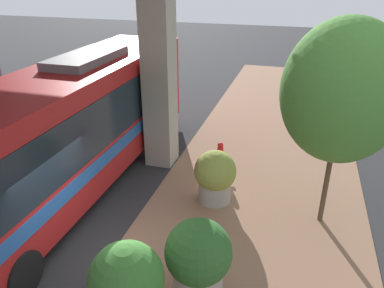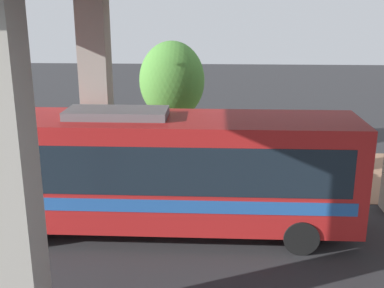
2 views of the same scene
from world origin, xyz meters
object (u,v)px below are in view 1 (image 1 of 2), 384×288
at_px(bus, 73,123).
at_px(planter_middle, 198,257).
at_px(street_tree_near, 342,92).
at_px(fire_hydrant, 220,155).
at_px(planter_front, 215,176).
at_px(planter_back, 127,286).

relative_size(bus, planter_middle, 7.08).
bearing_deg(street_tree_near, planter_middle, 51.78).
relative_size(fire_hydrant, planter_front, 0.61).
height_order(planter_middle, planter_back, planter_back).
distance_m(planter_front, planter_middle, 3.33).
distance_m(bus, planter_back, 5.58).
bearing_deg(planter_middle, planter_front, -82.60).
distance_m(bus, street_tree_near, 7.27).
bearing_deg(bus, fire_hydrant, -150.17).
bearing_deg(planter_middle, street_tree_near, -128.22).
bearing_deg(planter_front, street_tree_near, 177.65).
bearing_deg(bus, planter_back, 130.94).
height_order(fire_hydrant, planter_back, planter_back).
height_order(bus, street_tree_near, street_tree_near).
height_order(planter_back, street_tree_near, street_tree_near).
relative_size(fire_hydrant, planter_back, 0.55).
xyz_separation_m(fire_hydrant, planter_middle, (-0.70, 5.22, 0.35)).
distance_m(fire_hydrant, planter_back, 6.38).
xyz_separation_m(bus, fire_hydrant, (-3.91, -2.24, -1.59)).
bearing_deg(planter_back, planter_middle, -132.16).
distance_m(planter_middle, street_tree_near, 4.88).
bearing_deg(planter_back, planter_front, -97.72).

